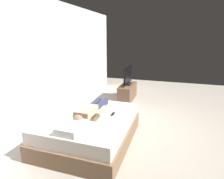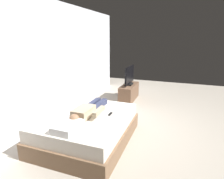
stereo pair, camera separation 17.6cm
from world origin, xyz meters
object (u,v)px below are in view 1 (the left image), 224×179
object	(u,v)px
tv	(128,76)
tv_stand	(127,92)
bed	(90,128)
pillow	(72,128)
person	(90,111)
remote	(113,114)

from	to	relation	value
tv	tv_stand	bearing A→B (deg)	-165.96
bed	tv	world-z (taller)	tv
pillow	tv_stand	distance (m)	3.40
person	tv	bearing A→B (deg)	-1.72
pillow	remote	size ratio (longest dim) A/B	3.20
remote	bed	bearing A→B (deg)	113.89
person	remote	size ratio (longest dim) A/B	8.40
tv_stand	tv	distance (m)	0.53
bed	tv_stand	size ratio (longest dim) A/B	1.77
pillow	remote	bearing A→B (deg)	-25.98
tv	remote	bearing A→B (deg)	-172.75
person	tv_stand	distance (m)	2.72
person	remote	bearing A→B (deg)	-69.53
bed	tv	size ratio (longest dim) A/B	2.21
remote	tv_stand	bearing A→B (deg)	7.25
pillow	tv_stand	bearing A→B (deg)	-1.40
bed	remote	world-z (taller)	remote
remote	tv	world-z (taller)	tv
bed	person	distance (m)	0.36
tv_stand	tv	xyz separation A→B (m)	(0.00, 0.00, 0.53)
pillow	tv	distance (m)	3.39
person	remote	distance (m)	0.44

